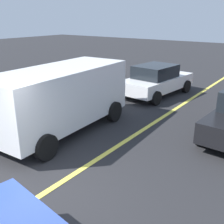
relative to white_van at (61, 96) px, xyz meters
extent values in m
plane|color=#262628|center=(-3.21, -2.26, -1.27)|extent=(80.00, 80.00, 0.00)
cube|color=#E0D14C|center=(-0.21, -2.26, -1.26)|extent=(28.00, 0.16, 0.01)
cube|color=white|center=(-0.02, 0.00, 0.02)|extent=(5.30, 2.28, 1.82)
cube|color=black|center=(2.05, 0.11, 0.42)|extent=(0.26, 1.85, 0.80)
cylinder|color=black|center=(1.69, 1.09, -0.89)|extent=(0.77, 0.30, 0.76)
cylinder|color=black|center=(1.80, -0.90, -0.89)|extent=(0.77, 0.30, 0.76)
cylinder|color=black|center=(-1.84, 0.90, -0.89)|extent=(0.77, 0.30, 0.76)
cylinder|color=black|center=(-1.74, -1.10, -0.89)|extent=(0.77, 0.30, 0.76)
cylinder|color=black|center=(1.68, -4.32, -0.95)|extent=(0.65, 0.26, 0.64)
cube|color=white|center=(6.03, -0.55, -0.64)|extent=(4.39, 2.18, 0.61)
cube|color=black|center=(5.82, -0.53, -0.03)|extent=(2.18, 1.75, 0.61)
cylinder|color=black|center=(7.55, 0.19, -0.95)|extent=(0.66, 0.28, 0.64)
cylinder|color=black|center=(7.38, -1.57, -0.95)|extent=(0.66, 0.28, 0.64)
cylinder|color=black|center=(4.69, 0.48, -0.95)|extent=(0.66, 0.28, 0.64)
cylinder|color=black|center=(4.51, -1.29, -0.95)|extent=(0.66, 0.28, 0.64)
camera|label=1|loc=(-6.15, -6.56, 2.54)|focal=43.73mm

